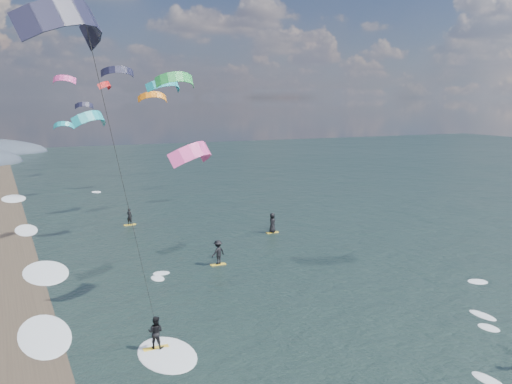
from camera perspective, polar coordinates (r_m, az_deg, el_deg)
name	(u,v)px	position (r m, az deg, el deg)	size (l,w,h in m)	color
wet_sand_strip	(36,383)	(26.56, -21.17, -17.42)	(3.00, 240.00, 0.00)	#382D23
kitesurfer_near_b	(117,153)	(21.25, -13.77, 3.85)	(6.84, 9.08, 15.27)	yellow
far_kitesurfers	(224,236)	(45.49, -3.23, -4.38)	(11.80, 16.30, 1.78)	yellow
bg_kite_field	(118,95)	(67.19, -13.65, 9.41)	(14.39, 73.41, 8.55)	#D83F8C
shoreline_surf	(55,336)	(30.95, -19.50, -13.39)	(2.40, 79.40, 0.11)	white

